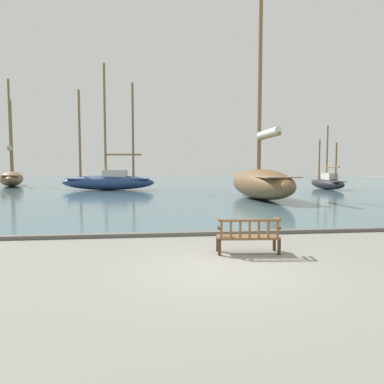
{
  "coord_description": "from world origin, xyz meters",
  "views": [
    {
      "loc": [
        -1.6,
        -7.25,
        2.22
      ],
      "look_at": [
        0.44,
        10.0,
        1.0
      ],
      "focal_mm": 32.0,
      "sensor_mm": 36.0,
      "label": 1
    }
  ],
  "objects_px": {
    "sailboat_far_port": "(109,180)",
    "sailboat_far_starboard": "(260,181)",
    "sailboat_nearest_starboard": "(327,182)",
    "sailboat_centre_channel": "(12,177)",
    "park_bench": "(248,236)"
  },
  "relations": [
    {
      "from": "sailboat_far_port",
      "to": "park_bench",
      "type": "bearing_deg",
      "value": -75.37
    },
    {
      "from": "park_bench",
      "to": "sailboat_centre_channel",
      "type": "xyz_separation_m",
      "value": [
        -19.06,
        34.42,
        0.7
      ]
    },
    {
      "from": "sailboat_nearest_starboard",
      "to": "sailboat_far_port",
      "type": "relative_size",
      "value": 0.53
    },
    {
      "from": "sailboat_nearest_starboard",
      "to": "sailboat_far_port",
      "type": "xyz_separation_m",
      "value": [
        -21.72,
        1.4,
        0.31
      ]
    },
    {
      "from": "sailboat_nearest_starboard",
      "to": "sailboat_far_starboard",
      "type": "relative_size",
      "value": 0.43
    },
    {
      "from": "park_bench",
      "to": "sailboat_far_port",
      "type": "distance_m",
      "value": 26.25
    },
    {
      "from": "sailboat_far_port",
      "to": "sailboat_far_starboard",
      "type": "relative_size",
      "value": 0.81
    },
    {
      "from": "sailboat_far_port",
      "to": "sailboat_far_starboard",
      "type": "bearing_deg",
      "value": -42.61
    },
    {
      "from": "park_bench",
      "to": "sailboat_centre_channel",
      "type": "height_order",
      "value": "sailboat_centre_channel"
    },
    {
      "from": "sailboat_centre_channel",
      "to": "sailboat_nearest_starboard",
      "type": "relative_size",
      "value": 1.97
    },
    {
      "from": "sailboat_far_port",
      "to": "sailboat_centre_channel",
      "type": "bearing_deg",
      "value": 144.0
    },
    {
      "from": "sailboat_nearest_starboard",
      "to": "sailboat_centre_channel",
      "type": "bearing_deg",
      "value": 163.01
    },
    {
      "from": "park_bench",
      "to": "sailboat_nearest_starboard",
      "type": "bearing_deg",
      "value": 57.83
    },
    {
      "from": "sailboat_nearest_starboard",
      "to": "sailboat_far_port",
      "type": "bearing_deg",
      "value": 176.31
    },
    {
      "from": "sailboat_far_port",
      "to": "sailboat_nearest_starboard",
      "type": "bearing_deg",
      "value": -3.69
    }
  ]
}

